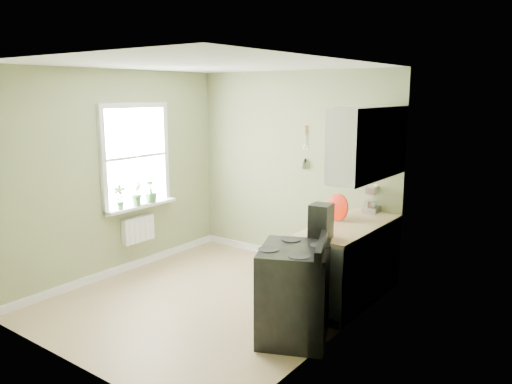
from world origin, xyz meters
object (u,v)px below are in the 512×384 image
Objects in this scene: kettle at (342,210)px; coffee_maker at (321,222)px; stove at (294,292)px; stand_mixer at (373,200)px.

coffee_maker is at bearing -76.32° from kettle.
stand_mixer reaches higher than stove.
stove is 2.84× the size of stand_mixer.
stand_mixer is 2.04× the size of kettle.
kettle is (-0.23, 1.44, 0.53)m from stove.
kettle is at bearing 103.68° from coffee_maker.
kettle is (-0.19, -0.49, -0.07)m from stand_mixer.
coffee_maker reaches higher than stove.
stand_mixer is 1.44m from coffee_maker.
stove is 2.02m from stand_mixer.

